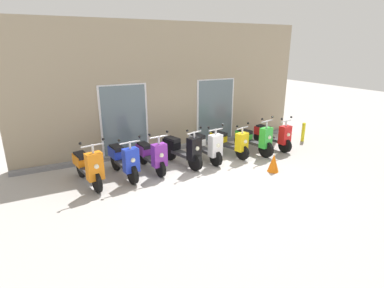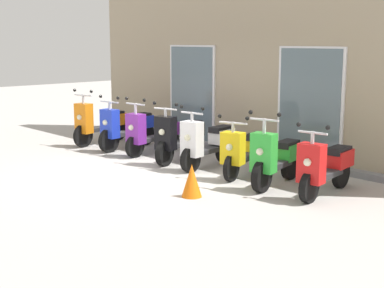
{
  "view_description": "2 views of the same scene",
  "coord_description": "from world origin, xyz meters",
  "px_view_note": "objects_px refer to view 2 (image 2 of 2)",
  "views": [
    {
      "loc": [
        -3.98,
        -6.51,
        3.39
      ],
      "look_at": [
        -0.32,
        0.62,
        0.79
      ],
      "focal_mm": 28.4,
      "sensor_mm": 36.0,
      "label": 1
    },
    {
      "loc": [
        7.81,
        -6.19,
        2.42
      ],
      "look_at": [
        0.57,
        0.55,
        0.55
      ],
      "focal_mm": 51.77,
      "sensor_mm": 36.0,
      "label": 2
    }
  ],
  "objects_px": {
    "scooter_purple": "(152,132)",
    "scooter_green": "(276,158)",
    "scooter_white": "(207,143)",
    "scooter_red": "(326,166)",
    "scooter_yellow": "(245,150)",
    "traffic_cone": "(192,181)",
    "scooter_black": "(179,137)",
    "scooter_orange": "(100,122)",
    "scooter_blue": "(126,127)"
  },
  "relations": [
    {
      "from": "scooter_purple",
      "to": "traffic_cone",
      "type": "height_order",
      "value": "scooter_purple"
    },
    {
      "from": "scooter_green",
      "to": "traffic_cone",
      "type": "bearing_deg",
      "value": -107.7
    },
    {
      "from": "scooter_white",
      "to": "scooter_green",
      "type": "relative_size",
      "value": 0.98
    },
    {
      "from": "traffic_cone",
      "to": "scooter_red",
      "type": "bearing_deg",
      "value": 49.56
    },
    {
      "from": "scooter_white",
      "to": "scooter_blue",
      "type": "bearing_deg",
      "value": -179.33
    },
    {
      "from": "scooter_purple",
      "to": "scooter_orange",
      "type": "bearing_deg",
      "value": -174.49
    },
    {
      "from": "scooter_white",
      "to": "scooter_red",
      "type": "bearing_deg",
      "value": 0.14
    },
    {
      "from": "traffic_cone",
      "to": "scooter_orange",
      "type": "bearing_deg",
      "value": 162.78
    },
    {
      "from": "scooter_blue",
      "to": "scooter_purple",
      "type": "height_order",
      "value": "scooter_purple"
    },
    {
      "from": "traffic_cone",
      "to": "scooter_yellow",
      "type": "bearing_deg",
      "value": 102.66
    },
    {
      "from": "scooter_yellow",
      "to": "scooter_red",
      "type": "height_order",
      "value": "scooter_red"
    },
    {
      "from": "scooter_orange",
      "to": "scooter_green",
      "type": "height_order",
      "value": "scooter_orange"
    },
    {
      "from": "scooter_white",
      "to": "traffic_cone",
      "type": "distance_m",
      "value": 2.06
    },
    {
      "from": "scooter_white",
      "to": "scooter_red",
      "type": "xyz_separation_m",
      "value": [
        2.65,
        0.01,
        -0.02
      ]
    },
    {
      "from": "traffic_cone",
      "to": "scooter_black",
      "type": "bearing_deg",
      "value": 142.56
    },
    {
      "from": "scooter_blue",
      "to": "scooter_green",
      "type": "distance_m",
      "value": 4.31
    },
    {
      "from": "scooter_orange",
      "to": "scooter_white",
      "type": "xyz_separation_m",
      "value": [
        3.48,
        0.12,
        -0.02
      ]
    },
    {
      "from": "scooter_blue",
      "to": "scooter_red",
      "type": "distance_m",
      "value": 5.2
    },
    {
      "from": "scooter_green",
      "to": "scooter_red",
      "type": "bearing_deg",
      "value": 7.43
    },
    {
      "from": "scooter_white",
      "to": "traffic_cone",
      "type": "bearing_deg",
      "value": -51.29
    },
    {
      "from": "scooter_purple",
      "to": "scooter_black",
      "type": "distance_m",
      "value": 0.95
    },
    {
      "from": "scooter_blue",
      "to": "scooter_white",
      "type": "xyz_separation_m",
      "value": [
        2.55,
        0.03,
        -0.0
      ]
    },
    {
      "from": "scooter_red",
      "to": "scooter_black",
      "type": "bearing_deg",
      "value": -179.73
    },
    {
      "from": "scooter_purple",
      "to": "scooter_red",
      "type": "distance_m",
      "value": 4.39
    },
    {
      "from": "scooter_white",
      "to": "scooter_yellow",
      "type": "height_order",
      "value": "scooter_white"
    },
    {
      "from": "scooter_purple",
      "to": "scooter_green",
      "type": "distance_m",
      "value": 3.5
    },
    {
      "from": "scooter_black",
      "to": "scooter_white",
      "type": "bearing_deg",
      "value": 0.73
    },
    {
      "from": "scooter_black",
      "to": "scooter_red",
      "type": "distance_m",
      "value": 3.44
    },
    {
      "from": "scooter_yellow",
      "to": "scooter_green",
      "type": "xyz_separation_m",
      "value": [
        0.85,
        -0.18,
        0.0
      ]
    },
    {
      "from": "scooter_red",
      "to": "scooter_white",
      "type": "bearing_deg",
      "value": -179.86
    },
    {
      "from": "scooter_orange",
      "to": "scooter_white",
      "type": "distance_m",
      "value": 3.48
    },
    {
      "from": "scooter_orange",
      "to": "traffic_cone",
      "type": "xyz_separation_m",
      "value": [
        4.76,
        -1.48,
        -0.25
      ]
    },
    {
      "from": "scooter_white",
      "to": "scooter_yellow",
      "type": "distance_m",
      "value": 0.91
    },
    {
      "from": "scooter_green",
      "to": "traffic_cone",
      "type": "xyz_separation_m",
      "value": [
        -0.47,
        -1.49,
        -0.21
      ]
    },
    {
      "from": "scooter_blue",
      "to": "scooter_green",
      "type": "xyz_separation_m",
      "value": [
        4.31,
        -0.08,
        -0.01
      ]
    },
    {
      "from": "scooter_blue",
      "to": "traffic_cone",
      "type": "xyz_separation_m",
      "value": [
        3.83,
        -1.57,
        -0.23
      ]
    },
    {
      "from": "scooter_black",
      "to": "scooter_green",
      "type": "bearing_deg",
      "value": -2.25
    },
    {
      "from": "scooter_orange",
      "to": "scooter_yellow",
      "type": "bearing_deg",
      "value": 2.56
    },
    {
      "from": "scooter_white",
      "to": "scooter_black",
      "type": "bearing_deg",
      "value": -179.27
    },
    {
      "from": "scooter_blue",
      "to": "scooter_red",
      "type": "bearing_deg",
      "value": 0.4
    },
    {
      "from": "scooter_black",
      "to": "scooter_purple",
      "type": "bearing_deg",
      "value": 176.6
    },
    {
      "from": "scooter_black",
      "to": "scooter_green",
      "type": "relative_size",
      "value": 1.03
    },
    {
      "from": "scooter_orange",
      "to": "scooter_blue",
      "type": "distance_m",
      "value": 0.93
    },
    {
      "from": "scooter_white",
      "to": "scooter_red",
      "type": "distance_m",
      "value": 2.65
    },
    {
      "from": "scooter_red",
      "to": "traffic_cone",
      "type": "height_order",
      "value": "scooter_red"
    },
    {
      "from": "scooter_yellow",
      "to": "scooter_green",
      "type": "relative_size",
      "value": 0.99
    },
    {
      "from": "scooter_purple",
      "to": "scooter_green",
      "type": "relative_size",
      "value": 1.0
    },
    {
      "from": "scooter_white",
      "to": "scooter_red",
      "type": "relative_size",
      "value": 0.96
    },
    {
      "from": "scooter_orange",
      "to": "scooter_black",
      "type": "height_order",
      "value": "scooter_orange"
    },
    {
      "from": "scooter_orange",
      "to": "scooter_white",
      "type": "bearing_deg",
      "value": 2.01
    }
  ]
}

